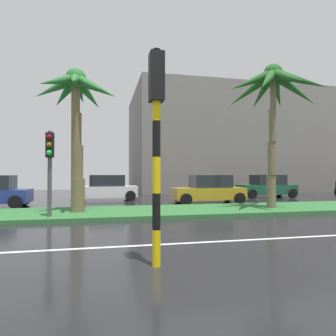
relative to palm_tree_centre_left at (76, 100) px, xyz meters
name	(u,v)px	position (x,y,z in m)	size (l,w,h in m)	color
palm_tree_centre_left	(76,100)	(0.00, 0.00, 0.00)	(3.67, 3.78, 6.31)	brown
palm_tree_centre	(273,92)	(9.18, -0.78, 0.72)	(4.79, 4.89, 6.95)	brown
traffic_signal_median_right	(50,157)	(-0.84, -1.42, -2.62)	(0.28, 0.43, 3.31)	#4C4C47
traffic_signal_foreground	(156,117)	(2.21, -7.81, -2.13)	(0.28, 0.43, 4.25)	yellow
car_in_traffic_fourth	(106,188)	(1.35, 7.04, -4.22)	(4.30, 2.02, 1.72)	white
car_in_traffic_fifth	(209,190)	(7.49, 3.59, -4.22)	(4.30, 2.02, 1.72)	#B28C1E
car_in_traffic_sixth	(267,187)	(13.44, 6.98, -4.22)	(4.30, 2.02, 1.72)	#195133
building_far_right	(228,144)	(15.08, 17.92, 0.20)	(21.44, 13.25, 10.49)	slate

